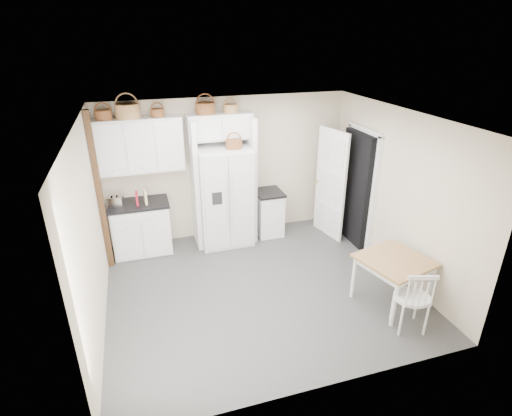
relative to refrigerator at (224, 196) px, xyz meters
name	(u,v)px	position (x,y,z in m)	size (l,w,h in m)	color
floor	(260,287)	(0.15, -1.63, -0.90)	(4.50, 4.50, 0.00)	#373737
ceiling	(260,119)	(0.15, -1.63, 1.70)	(4.50, 4.50, 0.00)	white
wall_back	(227,168)	(0.15, 0.37, 0.40)	(4.50, 4.50, 0.00)	beige
wall_left	(90,233)	(-2.10, -1.63, 0.40)	(4.00, 4.00, 0.00)	beige
wall_right	(397,194)	(2.40, -1.63, 0.40)	(4.00, 4.00, 0.00)	beige
refrigerator	(224,196)	(0.00, 0.00, 0.00)	(0.93, 0.75, 1.80)	silver
base_cab_left	(141,228)	(-1.50, 0.07, -0.45)	(0.97, 0.61, 0.90)	silver
base_cab_right	(268,213)	(0.87, 0.07, -0.49)	(0.47, 0.56, 0.83)	silver
dining_table	(392,281)	(1.85, -2.52, -0.54)	(0.87, 0.87, 0.72)	olive
windsor_chair	(412,297)	(1.76, -3.06, -0.42)	(0.47, 0.42, 0.95)	silver
counter_left	(138,204)	(-1.50, 0.07, 0.02)	(1.01, 0.65, 0.04)	black
counter_right	(269,193)	(0.87, 0.07, -0.05)	(0.51, 0.60, 0.04)	black
toaster	(115,202)	(-1.86, -0.01, 0.13)	(0.27, 0.16, 0.19)	silver
cookbook_red	(137,198)	(-1.51, -0.01, 0.15)	(0.03, 0.15, 0.22)	red
cookbook_cream	(145,197)	(-1.37, -0.01, 0.16)	(0.04, 0.17, 0.25)	beige
basket_upper_a	(103,115)	(-1.85, 0.20, 1.52)	(0.26, 0.26, 0.15)	brown
basket_upper_b	(127,111)	(-1.48, 0.20, 1.56)	(0.39, 0.39, 0.23)	#955939
basket_upper_c	(157,113)	(-1.02, 0.20, 1.51)	(0.22, 0.22, 0.13)	brown
basket_bridge_a	(205,108)	(-0.23, 0.20, 1.54)	(0.33, 0.33, 0.19)	brown
basket_bridge_b	(231,108)	(0.20, 0.20, 1.52)	(0.25, 0.25, 0.14)	#955939
basket_fridge_b	(234,144)	(0.17, -0.10, 0.98)	(0.28, 0.28, 0.15)	brown
upper_cabinet	(140,145)	(-1.35, 0.20, 1.00)	(1.40, 0.34, 0.90)	silver
bridge_cabinet	(220,126)	(0.00, 0.20, 1.22)	(1.12, 0.34, 0.45)	silver
fridge_panel_left	(195,185)	(-0.51, 0.07, 0.25)	(0.08, 0.60, 2.30)	silver
fridge_panel_right	(250,179)	(0.51, 0.07, 0.25)	(0.08, 0.60, 2.30)	silver
trim_post	(100,194)	(-2.05, -0.28, 0.40)	(0.09, 0.09, 2.60)	#341B0C
doorway_void	(357,188)	(2.31, -0.63, 0.12)	(0.18, 0.85, 2.05)	black
door_slab	(330,184)	(1.95, -0.30, 0.12)	(0.80, 0.04, 2.05)	white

